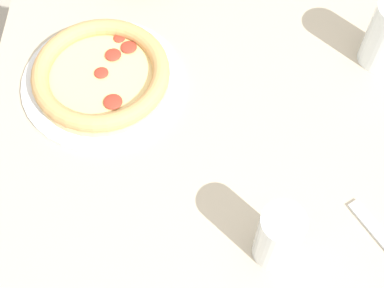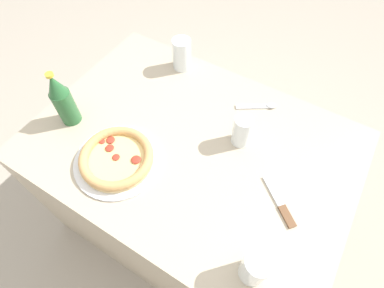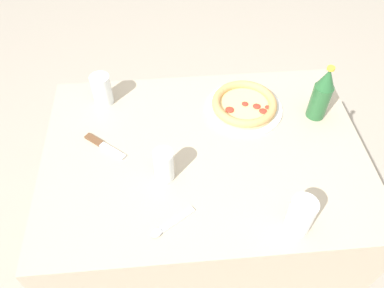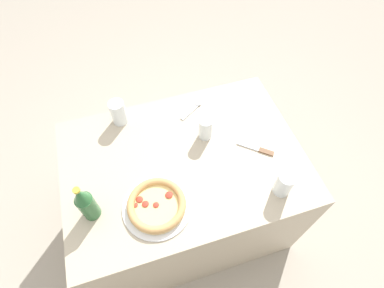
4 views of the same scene
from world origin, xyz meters
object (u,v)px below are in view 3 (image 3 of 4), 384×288
(glass_iced_tea, at_px, (164,166))
(knife, at_px, (103,145))
(glass_water, at_px, (300,217))
(beer_bottle, at_px, (322,94))
(pizza_pepperoni, at_px, (244,105))
(glass_lemonade, at_px, (102,91))
(spoon, at_px, (167,226))

(glass_iced_tea, distance_m, knife, 0.27)
(glass_water, relative_size, beer_bottle, 0.59)
(glass_water, relative_size, knife, 0.86)
(pizza_pepperoni, xyz_separation_m, beer_bottle, (0.27, -0.06, 0.09))
(pizza_pepperoni, xyz_separation_m, glass_lemonade, (-0.54, 0.09, 0.04))
(glass_lemonade, height_order, glass_iced_tea, glass_lemonade)
(pizza_pepperoni, height_order, glass_iced_tea, glass_iced_tea)
(glass_lemonade, bearing_deg, beer_bottle, -10.10)
(glass_iced_tea, height_order, beer_bottle, beer_bottle)
(glass_iced_tea, xyz_separation_m, glass_water, (0.39, -0.22, 0.00))
(glass_lemonade, height_order, knife, glass_lemonade)
(glass_water, distance_m, knife, 0.71)
(glass_lemonade, bearing_deg, glass_water, -44.82)
(pizza_pepperoni, xyz_separation_m, knife, (-0.53, -0.14, -0.02))
(glass_iced_tea, bearing_deg, knife, 144.67)
(glass_iced_tea, distance_m, spoon, 0.19)
(beer_bottle, bearing_deg, glass_iced_tea, -157.78)
(glass_lemonade, relative_size, knife, 0.80)
(pizza_pepperoni, distance_m, knife, 0.55)
(knife, bearing_deg, glass_water, -31.96)
(pizza_pepperoni, relative_size, glass_water, 2.23)
(knife, xyz_separation_m, spoon, (0.21, -0.34, 0.00))
(pizza_pepperoni, distance_m, glass_iced_tea, 0.44)
(glass_lemonade, bearing_deg, glass_iced_tea, -59.70)
(knife, bearing_deg, spoon, -57.76)
(pizza_pepperoni, height_order, glass_water, glass_water)
(spoon, bearing_deg, knife, 122.24)
(glass_lemonade, height_order, beer_bottle, beer_bottle)
(glass_iced_tea, height_order, spoon, glass_iced_tea)
(glass_iced_tea, height_order, knife, glass_iced_tea)
(spoon, bearing_deg, beer_bottle, 36.02)
(beer_bottle, bearing_deg, knife, -173.79)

